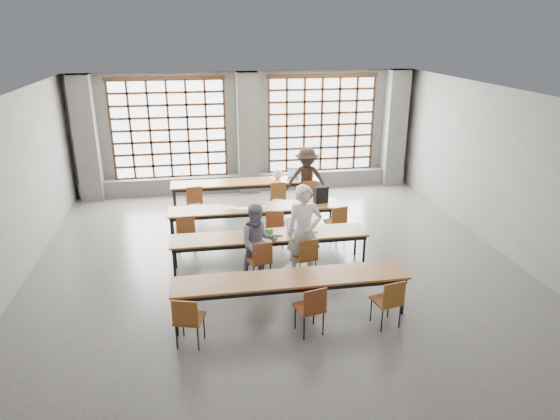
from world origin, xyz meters
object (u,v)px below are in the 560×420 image
object	(u,v)px
desk_row_c	(270,238)
chair_back_left	(194,198)
chair_back_mid	(278,194)
backpack	(321,194)
chair_front_left	(260,258)
green_box	(267,231)
phone	(279,236)
plastic_bag	(278,174)
student_male	(304,232)
desk_row_a	(245,184)
chair_near_left	(188,317)
chair_near_mid	(312,306)
chair_back_right	(308,192)
student_female	(258,243)
mouse	(316,231)
laptop_front	(296,228)
chair_mid_right	(337,219)
student_back	(307,179)
chair_mid_centre	(275,223)
chair_front_right	(306,254)
chair_mid_left	(186,229)
desk_row_d	(291,281)
laptop_back	(294,176)
chair_near_right	(389,298)

from	to	relation	value
desk_row_c	chair_back_left	distance (m)	3.48
chair_back_mid	backpack	xyz separation A→B (m)	(0.81, -1.40, 0.39)
chair_front_left	green_box	bearing A→B (deg)	72.01
phone	plastic_bag	bearing A→B (deg)	81.11
backpack	student_male	bearing A→B (deg)	-121.80
phone	desk_row_a	bearing A→B (deg)	94.26
chair_near_left	chair_near_mid	distance (m)	1.94
desk_row_a	chair_front_left	distance (m)	4.40
desk_row_a	green_box	world-z (taller)	green_box
chair_back_right	student_female	distance (m)	4.07
chair_near_mid	mouse	xyz separation A→B (m)	(0.65, 2.47, 0.21)
laptop_front	green_box	distance (m)	0.61
chair_mid_right	student_female	bearing A→B (deg)	-142.18
plastic_bag	student_back	bearing A→B (deg)	-38.16
chair_mid_centre	backpack	world-z (taller)	backpack
chair_back_left	chair_mid_centre	world-z (taller)	same
chair_back_left	chair_front_right	world-z (taller)	same
backpack	chair_front_right	bearing A→B (deg)	-120.35
chair_mid_centre	chair_mid_right	size ratio (longest dim) A/B	1.00
chair_front_left	backpack	distance (m)	2.98
student_male	plastic_bag	bearing A→B (deg)	89.80
chair_mid_left	chair_back_mid	bearing A→B (deg)	41.01
chair_back_mid	student_female	size ratio (longest dim) A/B	0.56
chair_back_left	chair_mid_centre	size ratio (longest dim) A/B	1.00
desk_row_c	laptop_front	distance (m)	0.58
desk_row_d	chair_front_right	distance (m)	1.36
chair_back_right	mouse	xyz separation A→B (m)	(-0.55, -3.16, 0.21)
laptop_back	backpack	xyz separation A→B (m)	(0.24, -2.13, 0.14)
laptop_front	chair_back_right	bearing A→B (deg)	72.67
chair_back_right	plastic_bag	xyz separation A→B (m)	(-0.71, 0.68, 0.34)
chair_back_mid	green_box	size ratio (longest dim) A/B	3.52
chair_back_left	backpack	distance (m)	3.33
phone	student_male	bearing A→B (deg)	-43.60
student_back	chair_back_right	bearing A→B (deg)	-71.16
desk_row_d	chair_mid_right	distance (m)	3.36
student_male	laptop_back	bearing A→B (deg)	83.80
chair_mid_right	phone	size ratio (longest dim) A/B	6.77
student_back	phone	world-z (taller)	student_back
desk_row_d	plastic_bag	distance (m)	5.73
chair_near_right	laptop_front	distance (m)	2.81
chair_mid_right	green_box	bearing A→B (deg)	-150.88
desk_row_c	chair_back_right	distance (m)	3.48
chair_front_right	desk_row_d	bearing A→B (deg)	-113.54
plastic_bag	chair_near_right	bearing A→B (deg)	-82.75
chair_back_right	desk_row_d	bearing A→B (deg)	-105.89
desk_row_c	chair_back_mid	world-z (taller)	chair_back_mid
chair_mid_centre	chair_front_right	bearing A→B (deg)	-78.64
desk_row_d	green_box	xyz separation A→B (m)	(-0.13, 1.95, 0.11)
chair_mid_centre	chair_mid_right	world-z (taller)	same
chair_mid_centre	green_box	world-z (taller)	chair_mid_centre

